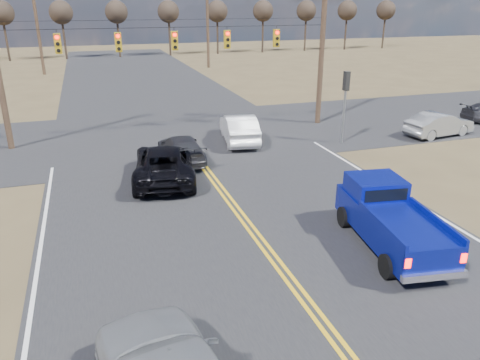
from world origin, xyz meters
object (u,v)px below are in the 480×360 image
object	(u,v)px
black_suv	(165,163)
dgrey_car_queue	(181,149)
white_car_queue	(239,128)
cross_car_east_near	(439,124)
pickup_truck	(389,219)

from	to	relation	value
black_suv	dgrey_car_queue	bearing A→B (deg)	-107.81
white_car_queue	cross_car_east_near	bearing A→B (deg)	177.03
white_car_queue	dgrey_car_queue	xyz separation A→B (m)	(-3.70, -2.31, -0.14)
black_suv	dgrey_car_queue	distance (m)	2.55
white_car_queue	cross_car_east_near	world-z (taller)	white_car_queue
pickup_truck	cross_car_east_near	xyz separation A→B (m)	(10.43, 10.21, -0.22)
pickup_truck	black_suv	bearing A→B (deg)	133.78
black_suv	dgrey_car_queue	xyz separation A→B (m)	(1.19, 2.25, -0.13)
black_suv	cross_car_east_near	world-z (taller)	black_suv
black_suv	dgrey_car_queue	world-z (taller)	black_suv
white_car_queue	dgrey_car_queue	size ratio (longest dim) A/B	1.08
dgrey_car_queue	cross_car_east_near	xyz separation A→B (m)	(15.03, -0.14, 0.06)
pickup_truck	dgrey_car_queue	world-z (taller)	pickup_truck
cross_car_east_near	pickup_truck	bearing A→B (deg)	126.59
white_car_queue	dgrey_car_queue	world-z (taller)	white_car_queue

